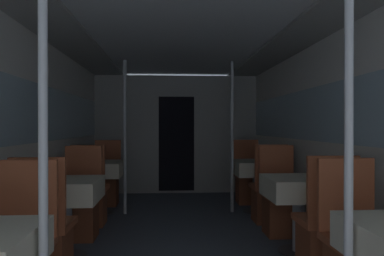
# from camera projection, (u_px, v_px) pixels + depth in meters

# --- Properties ---
(wall_left) EXTENTS (0.05, 8.25, 2.12)m
(wall_left) POSITION_uv_depth(u_px,v_px,m) (28.00, 138.00, 3.57)
(wall_left) COLOR silver
(wall_left) RESTS_ON ground_plane
(wall_right) EXTENTS (0.05, 8.25, 2.12)m
(wall_right) POSITION_uv_depth(u_px,v_px,m) (331.00, 137.00, 3.77)
(wall_right) COLOR silver
(wall_right) RESTS_ON ground_plane
(ceiling_panel) EXTENTS (2.98, 8.25, 0.07)m
(ceiling_panel) POSITION_uv_depth(u_px,v_px,m) (184.00, 29.00, 3.66)
(ceiling_panel) COLOR silver
(ceiling_panel) RESTS_ON wall_left
(bulkhead_far) EXTENTS (2.92, 0.09, 2.12)m
(bulkhead_far) POSITION_uv_depth(u_px,v_px,m) (176.00, 134.00, 6.80)
(bulkhead_far) COLOR #A8A8A3
(bulkhead_far) RESTS_ON ground_plane
(support_pole_left_0) EXTENTS (0.05, 0.05, 2.12)m
(support_pole_left_0) POSITION_uv_depth(u_px,v_px,m) (43.00, 159.00, 1.78)
(support_pole_left_0) COLOR silver
(support_pole_left_0) RESTS_ON ground_plane
(dining_table_left_1) EXTENTS (0.62, 0.62, 0.72)m
(dining_table_left_1) POSITION_uv_depth(u_px,v_px,m) (66.00, 194.00, 3.45)
(dining_table_left_1) COLOR #4C4C51
(dining_table_left_1) RESTS_ON ground_plane
(chair_left_near_1) EXTENTS (0.40, 0.40, 0.99)m
(chair_left_near_1) POSITION_uv_depth(u_px,v_px,m) (45.00, 245.00, 2.86)
(chair_left_near_1) COLOR brown
(chair_left_near_1) RESTS_ON ground_plane
(chair_left_far_1) EXTENTS (0.40, 0.40, 0.99)m
(chair_left_far_1) POSITION_uv_depth(u_px,v_px,m) (81.00, 210.00, 4.05)
(chair_left_far_1) COLOR brown
(chair_left_far_1) RESTS_ON ground_plane
(dining_table_left_2) EXTENTS (0.62, 0.62, 0.72)m
(dining_table_left_2) POSITION_uv_depth(u_px,v_px,m) (99.00, 171.00, 5.15)
(dining_table_left_2) COLOR #4C4C51
(dining_table_left_2) RESTS_ON ground_plane
(chair_left_near_2) EXTENTS (0.40, 0.40, 0.99)m
(chair_left_near_2) POSITION_uv_depth(u_px,v_px,m) (90.00, 200.00, 4.56)
(chair_left_near_2) COLOR brown
(chair_left_near_2) RESTS_ON ground_plane
(chair_left_far_2) EXTENTS (0.40, 0.40, 0.99)m
(chair_left_far_2) POSITION_uv_depth(u_px,v_px,m) (106.00, 185.00, 5.74)
(chair_left_far_2) COLOR brown
(chair_left_far_2) RESTS_ON ground_plane
(support_pole_left_2) EXTENTS (0.05, 0.05, 2.12)m
(support_pole_left_2) POSITION_uv_depth(u_px,v_px,m) (125.00, 137.00, 5.17)
(support_pole_left_2) COLOR silver
(support_pole_left_2) RESTS_ON ground_plane
(support_pole_right_0) EXTENTS (0.05, 0.05, 2.12)m
(support_pole_right_0) POSITION_uv_depth(u_px,v_px,m) (349.00, 157.00, 1.87)
(support_pole_right_0) COLOR silver
(support_pole_right_0) RESTS_ON ground_plane
(dining_table_right_1) EXTENTS (0.62, 0.62, 0.72)m
(dining_table_right_1) POSITION_uv_depth(u_px,v_px,m) (299.00, 191.00, 3.60)
(dining_table_right_1) COLOR #4C4C51
(dining_table_right_1) RESTS_ON ground_plane
(chair_right_near_1) EXTENTS (0.40, 0.40, 0.99)m
(chair_right_near_1) POSITION_uv_depth(u_px,v_px,m) (324.00, 239.00, 3.01)
(chair_right_near_1) COLOR brown
(chair_right_near_1) RESTS_ON ground_plane
(chair_right_far_1) EXTENTS (0.40, 0.40, 0.99)m
(chair_right_far_1) POSITION_uv_depth(u_px,v_px,m) (280.00, 207.00, 4.19)
(chair_right_far_1) COLOR brown
(chair_right_far_1) RESTS_ON ground_plane
(dining_table_right_2) EXTENTS (0.62, 0.62, 0.72)m
(dining_table_right_2) POSITION_uv_depth(u_px,v_px,m) (257.00, 170.00, 5.29)
(dining_table_right_2) COLOR #4C4C51
(dining_table_right_2) RESTS_ON ground_plane
(chair_right_near_2) EXTENTS (0.40, 0.40, 0.99)m
(chair_right_near_2) POSITION_uv_depth(u_px,v_px,m) (268.00, 198.00, 4.70)
(chair_right_near_2) COLOR brown
(chair_right_near_2) RESTS_ON ground_plane
(chair_right_far_2) EXTENTS (0.40, 0.40, 0.99)m
(chair_right_far_2) POSITION_uv_depth(u_px,v_px,m) (248.00, 184.00, 5.89)
(chair_right_far_2) COLOR brown
(chair_right_far_2) RESTS_ON ground_plane
(support_pole_right_2) EXTENTS (0.05, 0.05, 2.12)m
(support_pole_right_2) POSITION_uv_depth(u_px,v_px,m) (232.00, 137.00, 5.27)
(support_pole_right_2) COLOR silver
(support_pole_right_2) RESTS_ON ground_plane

